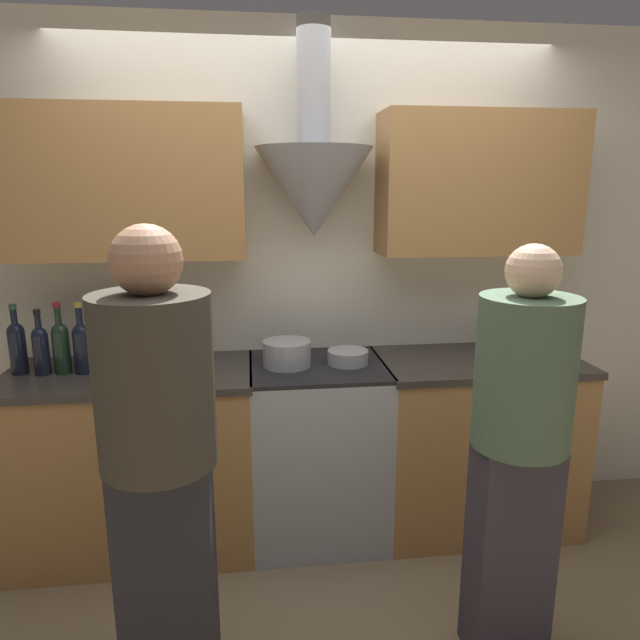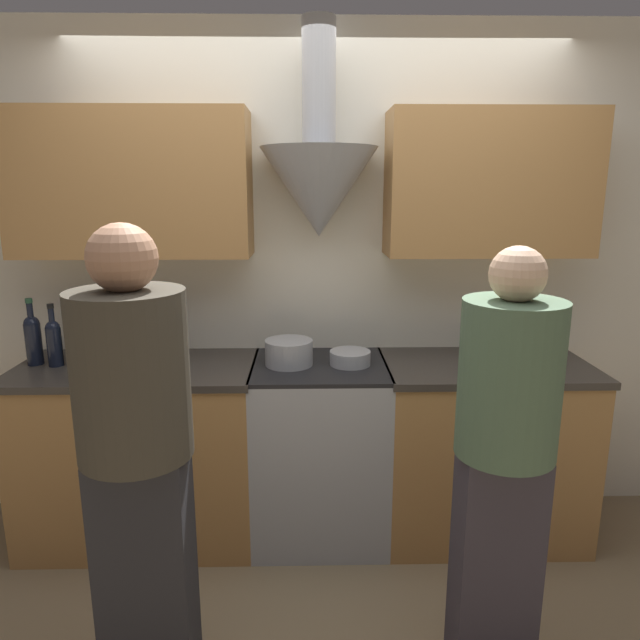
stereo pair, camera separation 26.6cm
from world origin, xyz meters
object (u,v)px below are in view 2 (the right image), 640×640
at_px(wine_bottle_2, 73,338).
at_px(wine_bottle_4, 113,339).
at_px(wine_bottle_3, 92,339).
at_px(wine_bottle_6, 157,338).
at_px(saucepan, 508,348).
at_px(wine_bottle_1, 54,340).
at_px(wine_bottle_0, 33,337).
at_px(person_foreground_left, 137,452).
at_px(orange_fruit, 535,363).
at_px(stock_pot, 289,352).
at_px(wine_bottle_5, 134,337).
at_px(person_foreground_right, 504,452).
at_px(stove_range, 320,449).
at_px(mixing_bowl, 350,358).

xyz_separation_m(wine_bottle_2, wine_bottle_4, (0.19, 0.01, -0.01)).
height_order(wine_bottle_3, wine_bottle_6, wine_bottle_3).
height_order(wine_bottle_6, saucepan, wine_bottle_6).
xyz_separation_m(wine_bottle_1, wine_bottle_4, (0.28, 0.02, -0.00)).
height_order(wine_bottle_0, person_foreground_left, person_foreground_left).
xyz_separation_m(wine_bottle_0, orange_fruit, (2.45, -0.15, -0.10)).
bearing_deg(saucepan, wine_bottle_4, -177.08).
xyz_separation_m(wine_bottle_0, stock_pot, (1.26, -0.03, -0.08)).
distance_m(wine_bottle_5, orange_fruit, 1.96).
height_order(wine_bottle_0, wine_bottle_4, same).
height_order(wine_bottle_2, person_foreground_right, person_foreground_right).
xyz_separation_m(stove_range, saucepan, (0.99, 0.12, 0.50)).
bearing_deg(wine_bottle_2, orange_fruit, -3.49).
xyz_separation_m(stove_range, mixing_bowl, (0.15, -0.01, 0.49)).
relative_size(wine_bottle_3, wine_bottle_5, 0.96).
relative_size(wine_bottle_2, mixing_bowl, 1.68).
relative_size(wine_bottle_2, person_foreground_right, 0.21).
xyz_separation_m(wine_bottle_1, wine_bottle_5, (0.39, 0.01, 0.01)).
distance_m(stove_range, person_foreground_left, 1.23).
relative_size(wine_bottle_5, orange_fruit, 4.50).
distance_m(wine_bottle_0, saucepan, 2.41).
bearing_deg(mixing_bowl, wine_bottle_1, 179.49).
bearing_deg(stove_range, stock_pot, -178.89).
relative_size(wine_bottle_6, orange_fruit, 4.15).
bearing_deg(wine_bottle_5, wine_bottle_0, 177.64).
relative_size(wine_bottle_2, wine_bottle_4, 1.02).
bearing_deg(person_foreground_right, stock_pot, 131.21).
bearing_deg(orange_fruit, wine_bottle_1, 176.89).
distance_m(saucepan, person_foreground_left, 1.94).
bearing_deg(person_foreground_right, wine_bottle_4, 150.96).
distance_m(wine_bottle_1, wine_bottle_4, 0.28).
bearing_deg(person_foreground_left, orange_fruit, 26.65).
relative_size(wine_bottle_3, orange_fruit, 4.33).
height_order(wine_bottle_6, orange_fruit, wine_bottle_6).
distance_m(stove_range, orange_fruit, 1.16).
relative_size(stove_range, orange_fruit, 11.76).
distance_m(wine_bottle_0, mixing_bowl, 1.57).
xyz_separation_m(wine_bottle_5, saucepan, (1.90, 0.11, -0.10)).
height_order(wine_bottle_2, wine_bottle_5, wine_bottle_5).
relative_size(wine_bottle_1, wine_bottle_4, 0.93).
distance_m(wine_bottle_2, orange_fruit, 2.26).
bearing_deg(wine_bottle_2, stove_range, -0.71).
distance_m(stove_range, saucepan, 1.12).
height_order(wine_bottle_0, saucepan, wine_bottle_0).
height_order(stove_range, saucepan, saucepan).
distance_m(wine_bottle_1, wine_bottle_6, 0.50).
height_order(wine_bottle_0, orange_fruit, wine_bottle_0).
relative_size(stove_range, wine_bottle_0, 2.77).
xyz_separation_m(mixing_bowl, orange_fruit, (0.88, -0.11, 0.00)).
relative_size(wine_bottle_2, stock_pot, 1.44).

